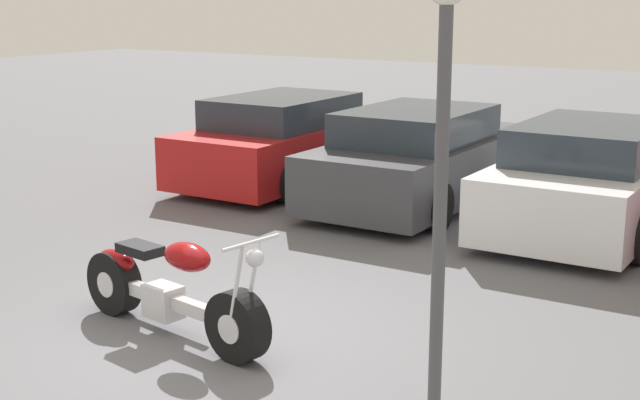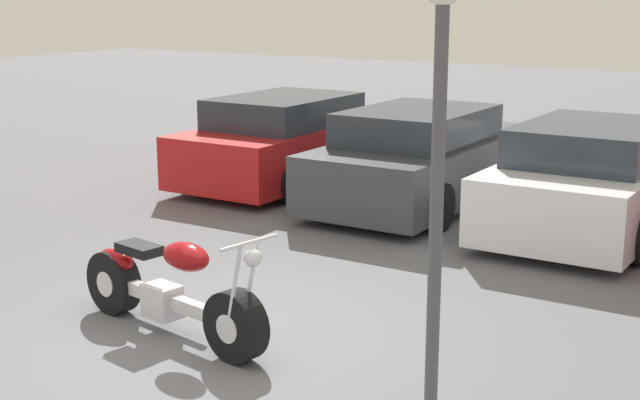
{
  "view_description": "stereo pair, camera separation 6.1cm",
  "coord_description": "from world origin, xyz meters",
  "px_view_note": "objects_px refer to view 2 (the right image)",
  "views": [
    {
      "loc": [
        4.75,
        -5.75,
        3.01
      ],
      "look_at": [
        -0.1,
        2.08,
        0.85
      ],
      "focal_mm": 50.0,
      "sensor_mm": 36.0,
      "label": 1
    },
    {
      "loc": [
        4.8,
        -5.72,
        3.01
      ],
      "look_at": [
        -0.1,
        2.08,
        0.85
      ],
      "focal_mm": 50.0,
      "sensor_mm": 36.0,
      "label": 2
    }
  ],
  "objects_px": {
    "parked_car_red": "(292,141)",
    "lamp_post": "(439,141)",
    "motorcycle": "(168,291)",
    "parked_car_dark_grey": "(424,159)",
    "parked_car_white": "(595,179)"
  },
  "relations": [
    {
      "from": "parked_car_red",
      "to": "parked_car_white",
      "type": "height_order",
      "value": "same"
    },
    {
      "from": "parked_car_red",
      "to": "parked_car_white",
      "type": "bearing_deg",
      "value": -4.74
    },
    {
      "from": "lamp_post",
      "to": "parked_car_white",
      "type": "bearing_deg",
      "value": 95.82
    },
    {
      "from": "parked_car_white",
      "to": "motorcycle",
      "type": "bearing_deg",
      "value": -110.93
    },
    {
      "from": "motorcycle",
      "to": "parked_car_white",
      "type": "bearing_deg",
      "value": 69.07
    },
    {
      "from": "motorcycle",
      "to": "lamp_post",
      "type": "relative_size",
      "value": 0.73
    },
    {
      "from": "motorcycle",
      "to": "parked_car_dark_grey",
      "type": "relative_size",
      "value": 0.52
    },
    {
      "from": "parked_car_red",
      "to": "lamp_post",
      "type": "height_order",
      "value": "lamp_post"
    },
    {
      "from": "parked_car_red",
      "to": "lamp_post",
      "type": "distance_m",
      "value": 8.85
    },
    {
      "from": "motorcycle",
      "to": "parked_car_red",
      "type": "relative_size",
      "value": 0.52
    },
    {
      "from": "parked_car_white",
      "to": "lamp_post",
      "type": "bearing_deg",
      "value": -84.18
    },
    {
      "from": "parked_car_dark_grey",
      "to": "lamp_post",
      "type": "bearing_deg",
      "value": -63.88
    },
    {
      "from": "parked_car_white",
      "to": "parked_car_dark_grey",
      "type": "bearing_deg",
      "value": 177.28
    },
    {
      "from": "parked_car_dark_grey",
      "to": "lamp_post",
      "type": "xyz_separation_m",
      "value": [
        3.13,
        -6.38,
        1.43
      ]
    },
    {
      "from": "motorcycle",
      "to": "parked_car_dark_grey",
      "type": "xyz_separation_m",
      "value": [
        -0.3,
        5.85,
        0.26
      ]
    }
  ]
}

